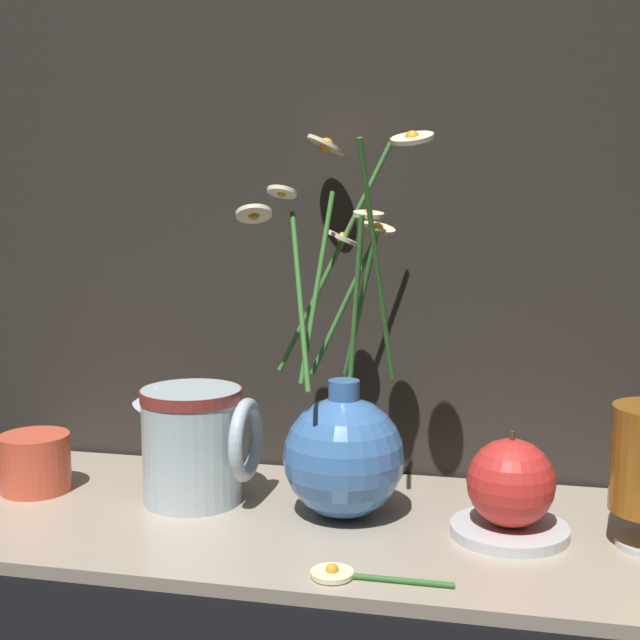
# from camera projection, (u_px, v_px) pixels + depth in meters

# --- Properties ---
(ground_plane) EXTENTS (6.00, 6.00, 0.00)m
(ground_plane) POSITION_uv_depth(u_px,v_px,m) (311.00, 531.00, 0.86)
(ground_plane) COLOR black
(shelf) EXTENTS (0.74, 0.31, 0.01)m
(shelf) POSITION_uv_depth(u_px,v_px,m) (311.00, 525.00, 0.86)
(shelf) COLOR tan
(shelf) RESTS_ON ground_plane
(vase_with_flowers) EXTENTS (0.19, 0.19, 0.37)m
(vase_with_flowers) POSITION_uv_depth(u_px,v_px,m) (344.00, 446.00, 0.86)
(vase_with_flowers) COLOR #3F72B7
(vase_with_flowers) RESTS_ON shelf
(yellow_mug) EXTENTS (0.08, 0.07, 0.06)m
(yellow_mug) POSITION_uv_depth(u_px,v_px,m) (33.00, 462.00, 0.94)
(yellow_mug) COLOR #DB5138
(yellow_mug) RESTS_ON shelf
(ceramic_pitcher) EXTENTS (0.13, 0.10, 0.13)m
(ceramic_pitcher) POSITION_uv_depth(u_px,v_px,m) (195.00, 440.00, 0.90)
(ceramic_pitcher) COLOR silver
(ceramic_pitcher) RESTS_ON shelf
(saucer_plate) EXTENTS (0.11, 0.11, 0.01)m
(saucer_plate) POSITION_uv_depth(u_px,v_px,m) (509.00, 532.00, 0.81)
(saucer_plate) COLOR silver
(saucer_plate) RESTS_ON shelf
(orange_fruit) EXTENTS (0.08, 0.08, 0.09)m
(orange_fruit) POSITION_uv_depth(u_px,v_px,m) (511.00, 484.00, 0.81)
(orange_fruit) COLOR red
(orange_fruit) RESTS_ON saucer_plate
(loose_daisy) EXTENTS (0.12, 0.04, 0.01)m
(loose_daisy) POSITION_uv_depth(u_px,v_px,m) (349.00, 575.00, 0.73)
(loose_daisy) COLOR #336B2D
(loose_daisy) RESTS_ON shelf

